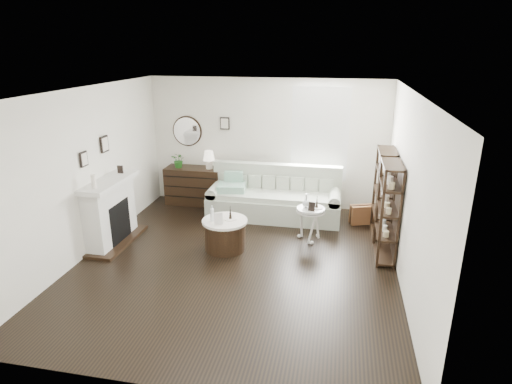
% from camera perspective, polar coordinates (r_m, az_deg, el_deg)
% --- Properties ---
extents(room, '(5.50, 5.50, 5.50)m').
position_cam_1_polar(room, '(8.87, 6.12, 7.74)').
color(room, black).
rests_on(room, ground).
extents(fireplace, '(0.50, 1.40, 1.84)m').
position_cam_1_polar(fireplace, '(7.85, -18.76, -2.75)').
color(fireplace, silver).
rests_on(fireplace, ground).
extents(shelf_unit_far, '(0.30, 0.80, 1.60)m').
position_cam_1_polar(shelf_unit_far, '(7.97, 16.61, -0.19)').
color(shelf_unit_far, black).
rests_on(shelf_unit_far, ground).
extents(shelf_unit_near, '(0.30, 0.80, 1.60)m').
position_cam_1_polar(shelf_unit_near, '(7.13, 17.17, -2.52)').
color(shelf_unit_near, black).
rests_on(shelf_unit_near, ground).
extents(sofa, '(2.64, 0.91, 1.02)m').
position_cam_1_polar(sofa, '(8.67, 2.49, -1.08)').
color(sofa, '#A3AD9B').
rests_on(sofa, ground).
extents(quilt, '(0.61, 0.52, 0.14)m').
position_cam_1_polar(quilt, '(8.63, -3.29, 0.62)').
color(quilt, '#299875').
rests_on(quilt, sofa).
extents(suitcase, '(0.59, 0.37, 0.38)m').
position_cam_1_polar(suitcase, '(8.61, 14.28, -2.90)').
color(suitcase, brown).
rests_on(suitcase, ground).
extents(dresser, '(1.22, 0.52, 0.81)m').
position_cam_1_polar(dresser, '(9.44, -8.21, 0.85)').
color(dresser, black).
rests_on(dresser, ground).
extents(table_lamp, '(0.32, 0.32, 0.39)m').
position_cam_1_polar(table_lamp, '(9.16, -6.29, 4.30)').
color(table_lamp, beige).
rests_on(table_lamp, dresser).
extents(potted_plant, '(0.35, 0.32, 0.33)m').
position_cam_1_polar(potted_plant, '(9.34, -10.24, 4.19)').
color(potted_plant, '#215D1A').
rests_on(potted_plant, dresser).
extents(drum_table, '(0.77, 0.77, 0.53)m').
position_cam_1_polar(drum_table, '(7.32, -4.14, -5.62)').
color(drum_table, black).
rests_on(drum_table, ground).
extents(pedestal_table, '(0.50, 0.50, 0.61)m').
position_cam_1_polar(pedestal_table, '(7.58, 7.31, -2.51)').
color(pedestal_table, white).
rests_on(pedestal_table, ground).
extents(eiffel_drum, '(0.14, 0.14, 0.21)m').
position_cam_1_polar(eiffel_drum, '(7.20, -3.45, -2.85)').
color(eiffel_drum, black).
rests_on(eiffel_drum, drum_table).
extents(bottle_drum, '(0.06, 0.06, 0.27)m').
position_cam_1_polar(bottle_drum, '(7.14, -5.88, -2.85)').
color(bottle_drum, silver).
rests_on(bottle_drum, drum_table).
extents(card_frame_drum, '(0.15, 0.10, 0.19)m').
position_cam_1_polar(card_frame_drum, '(7.03, -5.04, -3.56)').
color(card_frame_drum, silver).
rests_on(card_frame_drum, drum_table).
extents(eiffel_ped, '(0.12, 0.12, 0.20)m').
position_cam_1_polar(eiffel_ped, '(7.55, 8.13, -1.38)').
color(eiffel_ped, black).
rests_on(eiffel_ped, pedestal_table).
extents(flask_ped, '(0.14, 0.14, 0.25)m').
position_cam_1_polar(flask_ped, '(7.54, 6.72, -1.14)').
color(flask_ped, silver).
rests_on(flask_ped, pedestal_table).
extents(card_frame_ped, '(0.13, 0.08, 0.16)m').
position_cam_1_polar(card_frame_ped, '(7.40, 7.45, -1.94)').
color(card_frame_ped, black).
rests_on(card_frame_ped, pedestal_table).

